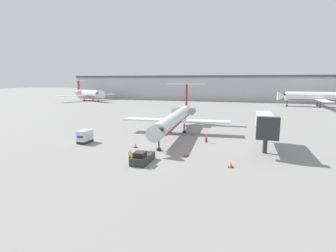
% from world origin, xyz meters
% --- Properties ---
extents(ground_plane, '(600.00, 600.00, 0.00)m').
position_xyz_m(ground_plane, '(0.00, 0.00, 0.00)').
color(ground_plane, gray).
extents(terminal_building, '(180.00, 16.80, 13.95)m').
position_xyz_m(terminal_building, '(0.00, 120.00, 7.00)').
color(terminal_building, '#B2B2B7').
rests_on(terminal_building, ground).
extents(airplane_main, '(23.30, 34.27, 10.48)m').
position_xyz_m(airplane_main, '(-1.21, 21.84, 3.43)').
color(airplane_main, silver).
rests_on(airplane_main, ground).
extents(pushback_tug, '(2.15, 4.61, 1.79)m').
position_xyz_m(pushback_tug, '(-0.46, 0.47, 0.66)').
color(pushback_tug, '#2D2D33').
rests_on(pushback_tug, ground).
extents(luggage_cart, '(1.73, 2.98, 2.35)m').
position_xyz_m(luggage_cart, '(-15.09, 8.46, 1.17)').
color(luggage_cart, '#232326').
rests_on(luggage_cart, ground).
extents(worker_near_tug, '(0.40, 0.25, 1.79)m').
position_xyz_m(worker_near_tug, '(-2.20, 0.15, 0.94)').
color(worker_near_tug, '#232838').
rests_on(worker_near_tug, ground).
extents(worker_by_wing, '(0.40, 0.24, 1.75)m').
position_xyz_m(worker_by_wing, '(6.42, 15.06, 0.92)').
color(worker_by_wing, '#232838').
rests_on(worker_by_wing, ground).
extents(traffic_cone_left, '(0.71, 0.71, 0.78)m').
position_xyz_m(traffic_cone_left, '(-4.74, 7.89, 0.37)').
color(traffic_cone_left, black).
rests_on(traffic_cone_left, ground).
extents(traffic_cone_right, '(0.72, 0.72, 0.81)m').
position_xyz_m(traffic_cone_right, '(4.74, 5.39, 0.39)').
color(traffic_cone_right, black).
rests_on(traffic_cone_right, ground).
extents(traffic_cone_mid, '(0.69, 0.69, 0.64)m').
position_xyz_m(traffic_cone_mid, '(11.60, 1.96, 0.30)').
color(traffic_cone_mid, black).
rests_on(traffic_cone_mid, ground).
extents(airplane_parked_far_left, '(31.39, 37.03, 11.51)m').
position_xyz_m(airplane_parked_far_left, '(42.45, 93.80, 4.33)').
color(airplane_parked_far_left, white).
rests_on(airplane_parked_far_left, ground).
extents(airplane_parked_far_right, '(27.25, 30.89, 11.13)m').
position_xyz_m(airplane_parked_far_right, '(-70.14, 94.66, 4.01)').
color(airplane_parked_far_right, white).
rests_on(airplane_parked_far_right, ground).
extents(jet_bridge, '(3.20, 12.30, 6.19)m').
position_xyz_m(jet_bridge, '(16.37, 12.89, 4.45)').
color(jet_bridge, '#2D2D33').
rests_on(jet_bridge, ground).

